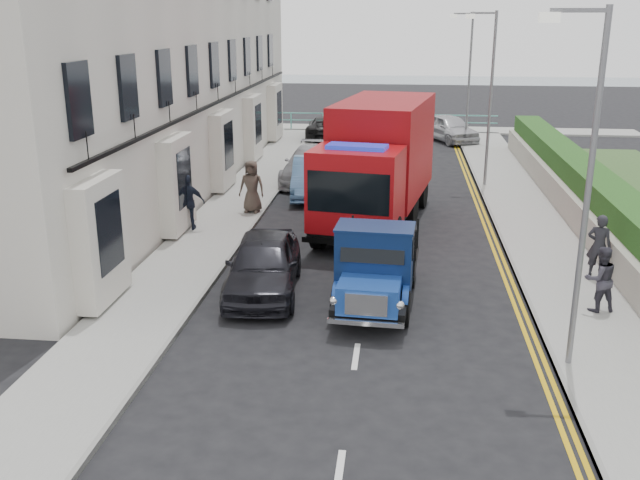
{
  "coord_description": "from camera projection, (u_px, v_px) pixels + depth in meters",
  "views": [
    {
      "loc": [
        0.78,
        -15.47,
        6.82
      ],
      "look_at": [
        -1.16,
        1.56,
        1.4
      ],
      "focal_mm": 40.0,
      "sensor_mm": 36.0,
      "label": 1
    }
  ],
  "objects": [
    {
      "name": "pedestrian_east_near",
      "position": [
        599.0,
        246.0,
        18.87
      ],
      "size": [
        0.74,
        0.63,
        1.72
      ],
      "primitive_type": "imported",
      "rotation": [
        0.0,
        0.0,
        2.72
      ],
      "color": "#222227",
      "rests_on": "pavement_east"
    },
    {
      "name": "seafront_railing",
      "position": [
        388.0,
        123.0,
        43.33
      ],
      "size": [
        13.0,
        0.08,
        1.11
      ],
      "color": "#59B2A5",
      "rests_on": "ground"
    },
    {
      "name": "pedestrian_west_far",
      "position": [
        252.0,
        186.0,
        25.14
      ],
      "size": [
        0.95,
        0.66,
        1.85
      ],
      "primitive_type": "imported",
      "rotation": [
        0.0,
        0.0,
        -0.09
      ],
      "color": "#473C33",
      "rests_on": "pavement_west"
    },
    {
      "name": "red_lorry",
      "position": [
        378.0,
        161.0,
        23.75
      ],
      "size": [
        3.91,
        8.16,
        4.1
      ],
      "rotation": [
        0.0,
        0.0,
        -0.17
      ],
      "color": "black",
      "rests_on": "ground"
    },
    {
      "name": "parked_car_mid",
      "position": [
        313.0,
        177.0,
        28.0
      ],
      "size": [
        1.97,
        4.6,
        1.48
      ],
      "primitive_type": "imported",
      "rotation": [
        0.0,
        0.0,
        0.09
      ],
      "color": "#5583B6",
      "rests_on": "ground"
    },
    {
      "name": "pavement_west",
      "position": [
        233.0,
        210.0,
        25.86
      ],
      "size": [
        2.4,
        38.0,
        0.12
      ],
      "primitive_type": "cube",
      "color": "gray",
      "rests_on": "ground"
    },
    {
      "name": "seafront_car_left",
      "position": [
        326.0,
        127.0,
        40.95
      ],
      "size": [
        2.46,
        4.85,
        1.31
      ],
      "primitive_type": "imported",
      "rotation": [
        0.0,
        0.0,
        3.2
      ],
      "color": "black",
      "rests_on": "ground"
    },
    {
      "name": "pedestrian_west_near",
      "position": [
        188.0,
        202.0,
        23.07
      ],
      "size": [
        1.11,
        0.55,
        1.82
      ],
      "primitive_type": "imported",
      "rotation": [
        0.0,
        0.0,
        3.25
      ],
      "color": "#1A202F",
      "rests_on": "pavement_west"
    },
    {
      "name": "garden_east",
      "position": [
        588.0,
        197.0,
        24.27
      ],
      "size": [
        1.45,
        28.0,
        1.75
      ],
      "color": "#B2AD9E",
      "rests_on": "ground"
    },
    {
      "name": "ground",
      "position": [
        361.0,
        318.0,
        16.79
      ],
      "size": [
        120.0,
        120.0,
        0.0
      ],
      "primitive_type": "plane",
      "color": "black",
      "rests_on": "ground"
    },
    {
      "name": "lamp_mid",
      "position": [
        488.0,
        89.0,
        28.4
      ],
      "size": [
        1.23,
        0.18,
        7.0
      ],
      "color": "slate",
      "rests_on": "ground"
    },
    {
      "name": "promenade",
      "position": [
        389.0,
        129.0,
        44.25
      ],
      "size": [
        30.0,
        2.5,
        0.12
      ],
      "primitive_type": "cube",
      "color": "gray",
      "rests_on": "ground"
    },
    {
      "name": "lamp_near",
      "position": [
        583.0,
        174.0,
        13.24
      ],
      "size": [
        1.23,
        0.18,
        7.0
      ],
      "color": "slate",
      "rests_on": "ground"
    },
    {
      "name": "seafront_car_right",
      "position": [
        450.0,
        128.0,
        40.07
      ],
      "size": [
        3.47,
        4.75,
        1.5
      ],
      "primitive_type": "imported",
      "rotation": [
        0.0,
        0.0,
        0.43
      ],
      "color": "#B1B1B6",
      "rests_on": "ground"
    },
    {
      "name": "bedford_lorry",
      "position": [
        375.0,
        272.0,
        16.93
      ],
      "size": [
        2.06,
        4.63,
        2.14
      ],
      "rotation": [
        0.0,
        0.0,
        -0.06
      ],
      "color": "black",
      "rests_on": "ground"
    },
    {
      "name": "lamp_far",
      "position": [
        467.0,
        71.0,
        37.87
      ],
      "size": [
        1.23,
        0.18,
        7.0
      ],
      "color": "slate",
      "rests_on": "ground"
    },
    {
      "name": "terrace_west",
      "position": [
        143.0,
        6.0,
        27.97
      ],
      "size": [
        6.31,
        30.2,
        14.25
      ],
      "color": "beige",
      "rests_on": "ground"
    },
    {
      "name": "pedestrian_east_far",
      "position": [
        600.0,
        279.0,
        16.7
      ],
      "size": [
        0.89,
        0.76,
        1.59
      ],
      "primitive_type": "imported",
      "rotation": [
        0.0,
        0.0,
        3.37
      ],
      "color": "#34323D",
      "rests_on": "pavement_east"
    },
    {
      "name": "parked_car_front",
      "position": [
        263.0,
        264.0,
        18.16
      ],
      "size": [
        2.14,
        4.54,
        1.5
      ],
      "primitive_type": "imported",
      "rotation": [
        0.0,
        0.0,
        0.08
      ],
      "color": "black",
      "rests_on": "ground"
    },
    {
      "name": "parked_car_rear",
      "position": [
        311.0,
        165.0,
        30.31
      ],
      "size": [
        2.32,
        5.19,
        1.48
      ],
      "primitive_type": "imported",
      "rotation": [
        0.0,
        0.0,
        -0.05
      ],
      "color": "#A09FA4",
      "rests_on": "ground"
    },
    {
      "name": "sea_plane",
      "position": [
        395.0,
        84.0,
        73.64
      ],
      "size": [
        120.0,
        120.0,
        0.0
      ],
      "primitive_type": "plane",
      "color": "slate",
      "rests_on": "ground"
    },
    {
      "name": "pavement_east",
      "position": [
        529.0,
        219.0,
        24.73
      ],
      "size": [
        2.6,
        38.0,
        0.12
      ],
      "primitive_type": "cube",
      "color": "gray",
      "rests_on": "ground"
    }
  ]
}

